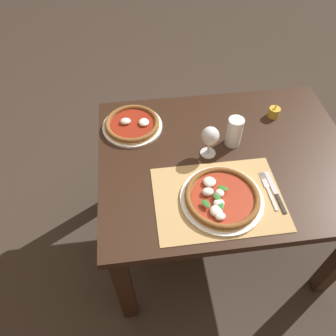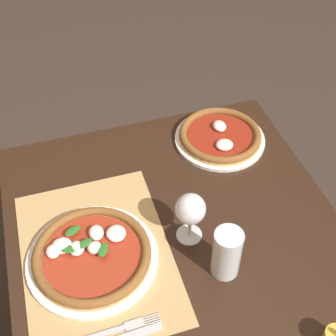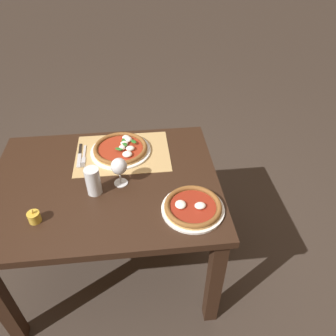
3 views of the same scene
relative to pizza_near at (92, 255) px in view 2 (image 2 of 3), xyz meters
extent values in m
cube|color=black|center=(0.09, 0.24, -0.04)|extent=(1.17, 0.90, 0.04)
cube|color=black|center=(-0.44, -0.15, -0.41)|extent=(0.07, 0.07, 0.70)
cube|color=black|center=(-0.44, 0.63, -0.41)|extent=(0.07, 0.07, 0.70)
cube|color=tan|center=(-0.01, 0.01, -0.02)|extent=(0.52, 0.38, 0.00)
cylinder|color=white|center=(0.00, 0.00, -0.01)|extent=(0.34, 0.34, 0.01)
cylinder|color=tan|center=(0.00, 0.00, 0.00)|extent=(0.30, 0.30, 0.01)
torus|color=brown|center=(0.00, 0.00, 0.01)|extent=(0.30, 0.30, 0.02)
cylinder|color=maroon|center=(0.00, 0.00, 0.00)|extent=(0.25, 0.25, 0.00)
ellipsoid|color=white|center=(-0.01, 0.01, 0.02)|extent=(0.04, 0.04, 0.03)
ellipsoid|color=white|center=(-0.04, -0.07, 0.02)|extent=(0.05, 0.05, 0.03)
ellipsoid|color=white|center=(-0.03, -0.09, 0.01)|extent=(0.04, 0.04, 0.02)
ellipsoid|color=white|center=(-0.04, 0.07, 0.02)|extent=(0.05, 0.05, 0.03)
ellipsoid|color=white|center=(-0.05, 0.02, 0.02)|extent=(0.05, 0.04, 0.03)
ellipsoid|color=white|center=(-0.02, -0.03, 0.01)|extent=(0.04, 0.04, 0.02)
ellipsoid|color=#286B23|center=(-0.02, -0.01, 0.02)|extent=(0.04, 0.05, 0.00)
ellipsoid|color=#286B23|center=(-0.02, -0.05, 0.02)|extent=(0.04, 0.05, 0.00)
ellipsoid|color=#286B23|center=(0.01, 0.03, 0.02)|extent=(0.05, 0.04, 0.00)
ellipsoid|color=#286B23|center=(-0.07, -0.03, 0.02)|extent=(0.04, 0.05, 0.00)
cylinder|color=white|center=(-0.33, 0.48, -0.02)|extent=(0.29, 0.29, 0.01)
cylinder|color=tan|center=(-0.33, 0.48, -0.01)|extent=(0.27, 0.27, 0.01)
torus|color=brown|center=(-0.33, 0.48, 0.00)|extent=(0.27, 0.27, 0.02)
cylinder|color=maroon|center=(-0.33, 0.48, 0.00)|extent=(0.21, 0.21, 0.00)
ellipsoid|color=white|center=(-0.27, 0.48, 0.01)|extent=(0.05, 0.06, 0.02)
ellipsoid|color=white|center=(-0.36, 0.49, 0.01)|extent=(0.05, 0.04, 0.02)
cylinder|color=silver|center=(0.00, 0.26, -0.02)|extent=(0.07, 0.07, 0.00)
cylinder|color=silver|center=(0.00, 0.26, 0.01)|extent=(0.01, 0.01, 0.06)
ellipsoid|color=silver|center=(0.00, 0.26, 0.09)|extent=(0.08, 0.08, 0.08)
ellipsoid|color=#C17019|center=(0.00, 0.26, 0.08)|extent=(0.07, 0.07, 0.05)
cylinder|color=silver|center=(0.13, 0.31, 0.05)|extent=(0.07, 0.07, 0.15)
cylinder|color=black|center=(0.13, 0.31, 0.04)|extent=(0.07, 0.07, 0.12)
cylinder|color=silver|center=(0.13, 0.31, 0.10)|extent=(0.07, 0.07, 0.02)
cube|color=#B7B7BC|center=(0.21, -0.02, -0.02)|extent=(0.01, 0.12, 0.00)
cube|color=#B7B7BC|center=(0.21, 0.06, -0.02)|extent=(0.02, 0.05, 0.00)
cylinder|color=#B7B7BC|center=(0.21, 0.10, -0.02)|extent=(0.00, 0.04, 0.00)
cylinder|color=#B7B7BC|center=(0.21, 0.10, -0.02)|extent=(0.00, 0.04, 0.00)
cylinder|color=#B7B7BC|center=(0.20, 0.10, -0.02)|extent=(0.00, 0.04, 0.00)
cylinder|color=#B7B7BC|center=(0.20, 0.10, -0.02)|extent=(0.00, 0.04, 0.00)
cube|color=#B7B7BC|center=(0.23, 0.06, -0.02)|extent=(0.02, 0.12, 0.00)
camera|label=1|loc=(-0.31, -0.72, 1.09)|focal=35.00mm
camera|label=2|loc=(0.71, -0.01, 1.01)|focal=50.00mm
camera|label=3|loc=(-0.11, 1.51, 1.10)|focal=35.00mm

